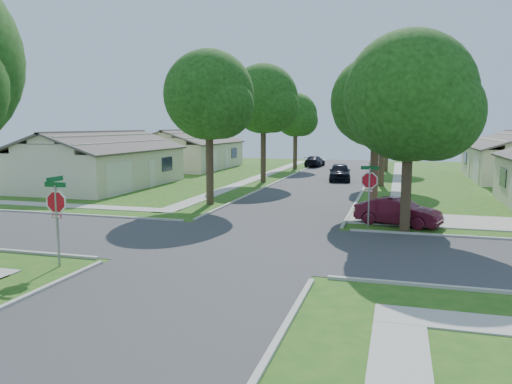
{
  "coord_description": "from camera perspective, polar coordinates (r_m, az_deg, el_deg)",
  "views": [
    {
      "loc": [
        5.94,
        -18.27,
        4.61
      ],
      "look_at": [
        -0.28,
        3.44,
        1.6
      ],
      "focal_mm": 35.0,
      "sensor_mm": 36.0,
      "label": 1
    }
  ],
  "objects": [
    {
      "name": "tree_w_mid",
      "position": [
        40.72,
        0.93,
        10.24
      ],
      "size": [
        5.8,
        5.6,
        9.56
      ],
      "color": "#38281C",
      "rests_on": "ground"
    },
    {
      "name": "house_nw_far",
      "position": [
        54.93,
        -7.59,
        4.3
      ],
      "size": [
        8.42,
        13.6,
        4.23
      ],
      "color": "beige",
      "rests_on": "ground"
    },
    {
      "name": "tree_ne_corner",
      "position": [
        22.5,
        17.31,
        9.76
      ],
      "size": [
        5.8,
        5.6,
        8.66
      ],
      "color": "#38281C",
      "rests_on": "ground"
    },
    {
      "name": "car_curb_east",
      "position": [
        42.66,
        9.56,
        2.28
      ],
      "size": [
        2.2,
        4.51,
        1.48
      ],
      "primitive_type": "imported",
      "rotation": [
        0.0,
        0.0,
        0.11
      ],
      "color": "black",
      "rests_on": "ground"
    },
    {
      "name": "tree_w_far",
      "position": [
        53.34,
        4.59,
        8.53
      ],
      "size": [
        4.76,
        4.6,
        8.04
      ],
      "color": "#38281C",
      "rests_on": "ground"
    },
    {
      "name": "sidewalk_ne",
      "position": [
        44.5,
        16.12,
        1.37
      ],
      "size": [
        1.2,
        40.0,
        0.04
      ],
      "primitive_type": "cube",
      "color": "#9E9B91",
      "rests_on": "ground"
    },
    {
      "name": "car_driveway",
      "position": [
        24.1,
        15.92,
        -2.19
      ],
      "size": [
        4.1,
        2.51,
        1.28
      ],
      "primitive_type": "imported",
      "rotation": [
        0.0,
        0.0,
        1.25
      ],
      "color": "#4B0F1F",
      "rests_on": "ground"
    },
    {
      "name": "house_nw_near",
      "position": [
        39.96,
        -17.37,
        2.81
      ],
      "size": [
        8.42,
        13.6,
        4.23
      ],
      "color": "beige",
      "rests_on": "ground"
    },
    {
      "name": "sidewalk_nw",
      "position": [
        46.1,
        0.77,
        1.88
      ],
      "size": [
        1.2,
        40.0,
        0.04
      ],
      "primitive_type": "cube",
      "color": "#9E9B91",
      "rests_on": "ground"
    },
    {
      "name": "driveway",
      "position": [
        25.85,
        20.11,
        -3.09
      ],
      "size": [
        8.8,
        3.6,
        0.05
      ],
      "primitive_type": "cube",
      "color": "#9E9B91",
      "rests_on": "ground"
    },
    {
      "name": "tree_w_near",
      "position": [
        29.29,
        -5.3,
        10.51
      ],
      "size": [
        5.38,
        5.2,
        8.97
      ],
      "color": "#38281C",
      "rests_on": "ground"
    },
    {
      "name": "car_curb_west",
      "position": [
        56.9,
        6.72,
        3.51
      ],
      "size": [
        1.96,
        4.31,
        1.22
      ],
      "primitive_type": "imported",
      "rotation": [
        0.0,
        0.0,
        3.08
      ],
      "color": "black",
      "rests_on": "ground"
    },
    {
      "name": "ground",
      "position": [
        19.75,
        -1.97,
        -5.91
      ],
      "size": [
        100.0,
        100.0,
        0.0
      ],
      "primitive_type": "plane",
      "color": "#225717",
      "rests_on": "ground"
    },
    {
      "name": "stop_sign_sw",
      "position": [
        17.43,
        -21.86,
        -1.46
      ],
      "size": [
        1.05,
        0.8,
        2.98
      ],
      "color": "gray",
      "rests_on": "ground"
    },
    {
      "name": "stop_sign_ne",
      "position": [
        23.14,
        12.82,
        1.01
      ],
      "size": [
        1.05,
        0.8,
        2.98
      ],
      "color": "gray",
      "rests_on": "ground"
    },
    {
      "name": "tree_e_far",
      "position": [
        52.3,
        14.87,
        8.84
      ],
      "size": [
        5.17,
        5.0,
        8.72
      ],
      "color": "#38281C",
      "rests_on": "ground"
    },
    {
      "name": "tree_e_near",
      "position": [
        27.32,
        13.68,
        9.55
      ],
      "size": [
        4.97,
        4.8,
        8.28
      ],
      "color": "#38281C",
      "rests_on": "ground"
    },
    {
      "name": "tree_e_mid",
      "position": [
        39.32,
        14.47,
        9.75
      ],
      "size": [
        5.59,
        5.4,
        9.21
      ],
      "color": "#38281C",
      "rests_on": "ground"
    },
    {
      "name": "road_ns",
      "position": [
        19.75,
        -1.97,
        -5.89
      ],
      "size": [
        7.0,
        100.0,
        0.02
      ],
      "primitive_type": "cube",
      "color": "#333335",
      "rests_on": "ground"
    }
  ]
}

